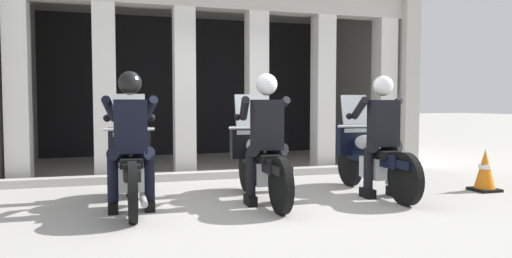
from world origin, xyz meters
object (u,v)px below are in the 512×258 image
at_px(police_officer_right, 382,125).
at_px(traffic_cone_flank, 485,170).
at_px(police_officer_center, 266,127).
at_px(motorcycle_right, 370,157).
at_px(motorcycle_left, 131,164).
at_px(police_officer_left, 130,129).
at_px(motorcycle_center, 259,161).

xyz_separation_m(police_officer_right, traffic_cone_flank, (1.61, -0.05, -0.65)).
bearing_deg(police_officer_center, motorcycle_right, 23.37).
bearing_deg(motorcycle_left, motorcycle_right, 10.54).
relative_size(motorcycle_left, traffic_cone_flank, 3.46).
distance_m(motorcycle_left, traffic_cone_flank, 4.80).
xyz_separation_m(motorcycle_left, traffic_cone_flank, (4.78, -0.39, -0.21)).
xyz_separation_m(motorcycle_right, traffic_cone_flank, (1.61, -0.33, -0.21)).
bearing_deg(police_officer_right, traffic_cone_flank, 4.20).
bearing_deg(police_officer_left, police_officer_center, 9.43).
relative_size(motorcycle_left, police_officer_left, 1.29).
bearing_deg(police_officer_left, motorcycle_right, 15.67).
distance_m(police_officer_center, traffic_cone_flank, 3.26).
bearing_deg(motorcycle_center, motorcycle_left, -169.00).
bearing_deg(police_officer_right, motorcycle_left, 179.58).
height_order(police_officer_left, motorcycle_right, police_officer_left).
height_order(police_officer_left, police_officer_right, same).
xyz_separation_m(police_officer_left, traffic_cone_flank, (4.78, -0.11, -0.65)).
distance_m(motorcycle_left, police_officer_right, 3.21).
bearing_deg(police_officer_center, motorcycle_center, 102.99).
relative_size(motorcycle_left, motorcycle_right, 1.00).
distance_m(police_officer_left, police_officer_center, 1.58).
relative_size(motorcycle_center, motorcycle_right, 1.00).
bearing_deg(motorcycle_left, police_officer_left, -78.58).
height_order(motorcycle_center, police_officer_right, police_officer_right).
distance_m(police_officer_center, motorcycle_right, 1.67).
bearing_deg(motorcycle_left, traffic_cone_flank, 6.98).
height_order(motorcycle_right, traffic_cone_flank, motorcycle_right).
bearing_deg(traffic_cone_flank, police_officer_left, 178.69).
xyz_separation_m(police_officer_center, motorcycle_right, (1.58, 0.28, -0.44)).
bearing_deg(motorcycle_right, traffic_cone_flank, -5.73).
xyz_separation_m(motorcycle_center, motorcycle_right, (1.58, -0.00, 0.00)).
xyz_separation_m(motorcycle_center, police_officer_center, (-0.00, -0.28, 0.44)).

